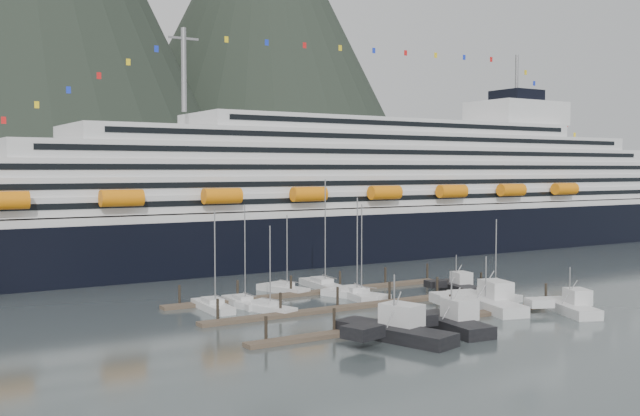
# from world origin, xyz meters

# --- Properties ---
(ground) EXTENTS (1600.00, 1600.00, 0.00)m
(ground) POSITION_xyz_m (0.00, 0.00, 0.00)
(ground) COLOR #444F50
(ground) RESTS_ON ground
(cruise_ship) EXTENTS (210.00, 30.40, 50.30)m
(cruise_ship) POSITION_xyz_m (30.03, 54.94, 12.04)
(cruise_ship) COLOR black
(cruise_ship) RESTS_ON ground
(dock_near) EXTENTS (48.18, 2.28, 3.20)m
(dock_near) POSITION_xyz_m (-4.93, -9.95, 0.31)
(dock_near) COLOR #4F3F33
(dock_near) RESTS_ON ground
(dock_mid) EXTENTS (48.18, 2.28, 3.20)m
(dock_mid) POSITION_xyz_m (-4.93, 3.05, 0.31)
(dock_mid) COLOR #4F3F33
(dock_mid) RESTS_ON ground
(dock_far) EXTENTS (48.18, 2.28, 3.20)m
(dock_far) POSITION_xyz_m (-4.93, 16.05, 0.31)
(dock_far) COLOR #4F3F33
(dock_far) RESTS_ON ground
(sailboat_a) EXTENTS (3.21, 9.83, 14.34)m
(sailboat_a) POSITION_xyz_m (-23.16, 12.12, 0.44)
(sailboat_a) COLOR silver
(sailboat_a) RESTS_ON ground
(sailboat_b) EXTENTS (5.33, 10.09, 12.13)m
(sailboat_b) POSITION_xyz_m (-17.53, 7.45, 0.41)
(sailboat_b) COLOR silver
(sailboat_b) RESTS_ON ground
(sailboat_c) EXTENTS (4.30, 10.71, 15.56)m
(sailboat_c) POSITION_xyz_m (-1.12, 10.07, 0.45)
(sailboat_c) COLOR silver
(sailboat_c) RESTS_ON ground
(sailboat_d) EXTENTS (6.50, 11.25, 14.52)m
(sailboat_d) POSITION_xyz_m (-1.17, 9.66, 0.42)
(sailboat_d) COLOR silver
(sailboat_d) RESTS_ON ground
(sailboat_e) EXTENTS (2.67, 9.49, 14.75)m
(sailboat_e) POSITION_xyz_m (-18.24, 12.96, 0.42)
(sailboat_e) COLOR silver
(sailboat_e) RESTS_ON ground
(sailboat_f) EXTENTS (5.21, 9.69, 12.65)m
(sailboat_f) POSITION_xyz_m (-7.80, 19.99, 0.42)
(sailboat_f) COLOR silver
(sailboat_f) RESTS_ON ground
(sailboat_g) EXTENTS (4.07, 11.96, 18.16)m
(sailboat_g) POSITION_xyz_m (-0.59, 19.99, 0.46)
(sailboat_g) COLOR silver
(sailboat_g) RESTS_ON ground
(sailboat_h) EXTENTS (4.38, 9.81, 12.39)m
(sailboat_h) POSITION_xyz_m (15.48, -1.46, 0.42)
(sailboat_h) COLOR silver
(sailboat_h) RESTS_ON ground
(trawler_a) EXTENTS (11.71, 15.35, 8.18)m
(trawler_a) POSITION_xyz_m (-13.04, -15.05, 1.00)
(trawler_a) COLOR black
(trawler_a) RESTS_ON ground
(trawler_b) EXTENTS (9.55, 12.52, 7.94)m
(trawler_b) POSITION_xyz_m (-4.45, -14.98, 0.98)
(trawler_b) COLOR black
(trawler_b) RESTS_ON ground
(trawler_c) EXTENTS (11.88, 16.11, 8.01)m
(trawler_c) POSITION_xyz_m (9.28, -6.62, 0.98)
(trawler_c) COLOR silver
(trawler_c) RESTS_ON ground
(trawler_d) EXTENTS (9.68, 11.81, 6.75)m
(trawler_d) POSITION_xyz_m (16.53, -14.95, 0.87)
(trawler_d) COLOR silver
(trawler_d) RESTS_ON ground
(trawler_e) EXTENTS (7.79, 10.20, 6.33)m
(trawler_e) POSITION_xyz_m (15.68, 6.36, 0.84)
(trawler_e) COLOR black
(trawler_e) RESTS_ON ground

